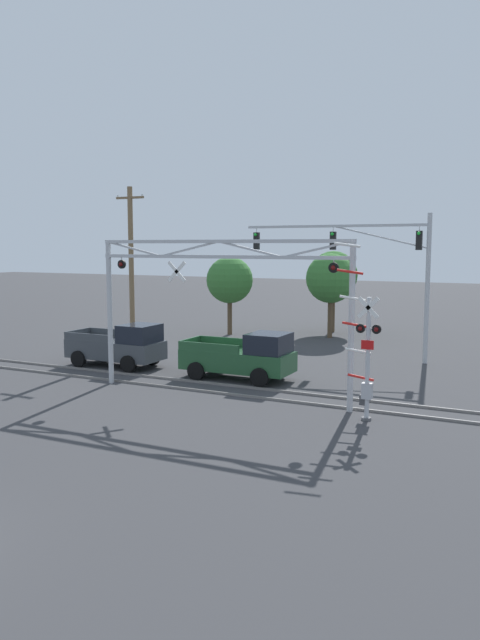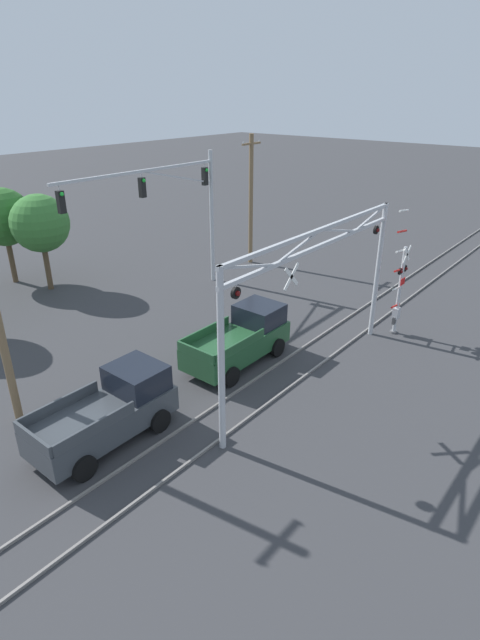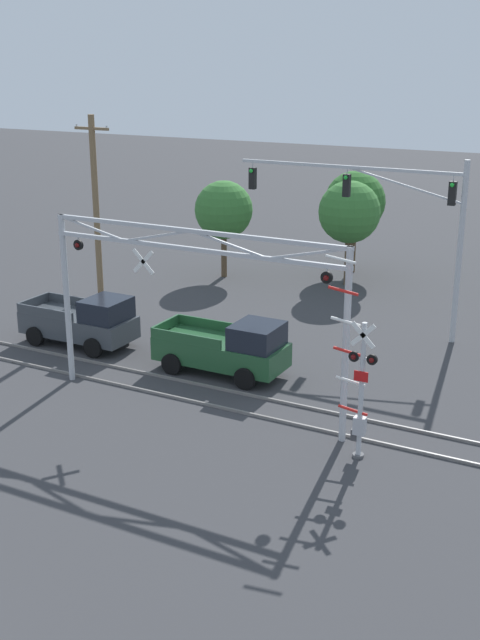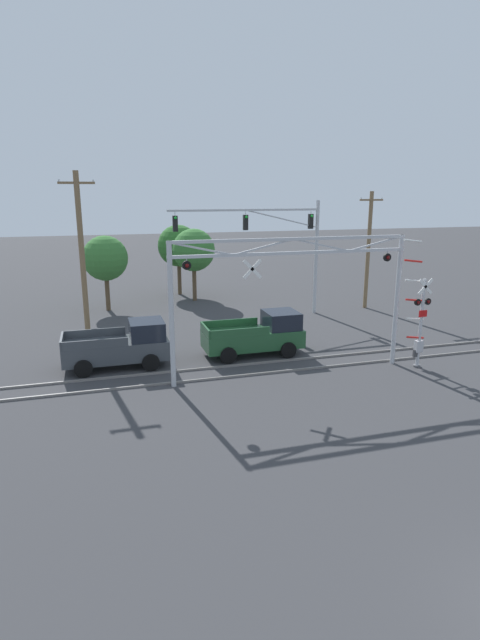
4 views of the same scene
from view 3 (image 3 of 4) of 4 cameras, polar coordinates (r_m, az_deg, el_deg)
The scene contains 11 objects.
rail_track_near at distance 28.57m, azimuth -2.90°, elevation -5.89°, with size 80.00×0.08×0.10m, color gray.
rail_track_far at distance 29.71m, azimuth -1.48°, elevation -4.90°, with size 80.00×0.08×0.10m, color gray.
crossing_gantry at distance 26.85m, azimuth -3.38°, elevation 2.54°, with size 11.19×0.27×6.36m.
crossing_signal_mast at distance 24.33m, azimuth 8.42°, elevation -4.88°, with size 1.73×0.35×6.25m.
traffic_signal_span at distance 35.10m, azimuth 11.45°, elevation 7.43°, with size 10.34×0.39×7.78m.
pickup_truck_lead at distance 30.82m, azimuth -0.89°, elevation -2.02°, with size 5.14×2.30×2.22m.
pickup_truck_following at distance 34.56m, azimuth -11.05°, elevation -0.11°, with size 4.97×2.30×2.22m.
utility_pole_left at distance 37.08m, azimuth -10.16°, elevation 7.20°, with size 1.80×0.28×9.34m.
background_tree_beyond_span at distance 44.26m, azimuth -1.17°, elevation 7.82°, with size 3.19×3.19×5.37m.
background_tree_far_left_verge at distance 45.71m, azimuth 8.18°, elevation 8.32°, with size 3.40×3.40×5.75m.
background_tree_far_right_verge at distance 42.91m, azimuth 7.79°, elevation 7.60°, with size 3.28×3.28×5.61m.
Camera 3 is at (13.50, -7.24, 11.67)m, focal length 45.00 mm.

